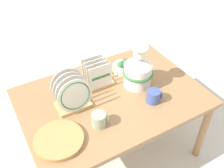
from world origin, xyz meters
name	(u,v)px	position (x,y,z in m)	size (l,w,h in m)	color
ground_plane	(112,149)	(0.00, 0.00, 0.00)	(14.00, 14.00, 0.00)	beige
display_table	(112,102)	(0.00, 0.00, 0.55)	(1.28, 0.89, 0.62)	#9E754C
ceramic_vase	(138,70)	(0.23, 0.02, 0.75)	(0.23, 0.23, 0.33)	white
dish_rack_round_plates	(72,95)	(-0.28, 0.04, 0.72)	(0.23, 0.17, 0.26)	tan
dish_rack_square_plates	(97,77)	(-0.03, 0.17, 0.68)	(0.23, 0.16, 0.20)	tan
wicker_charger_stack	(59,140)	(-0.47, -0.19, 0.63)	(0.30, 0.30, 0.03)	tan
mug_cobalt_glaze	(154,96)	(0.22, -0.19, 0.67)	(0.10, 0.09, 0.09)	#42569E
mug_sage_glaze	(100,119)	(-0.20, -0.19, 0.67)	(0.10, 0.09, 0.09)	#9EB28E
fruit_bowl	(123,67)	(0.23, 0.22, 0.65)	(0.17, 0.17, 0.09)	white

